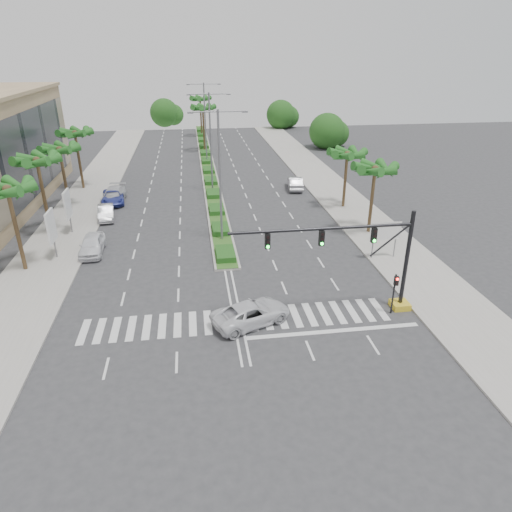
{
  "coord_description": "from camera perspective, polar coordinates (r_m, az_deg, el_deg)",
  "views": [
    {
      "loc": [
        -2.46,
        -26.03,
        16.75
      ],
      "look_at": [
        1.78,
        3.62,
        3.0
      ],
      "focal_mm": 32.0,
      "sensor_mm": 36.0,
      "label": 1
    }
  ],
  "objects": [
    {
      "name": "ground",
      "position": [
        31.05,
        -2.32,
        -8.01
      ],
      "size": [
        160.0,
        160.0,
        0.0
      ],
      "primitive_type": "plane",
      "color": "#333335",
      "rests_on": "ground"
    },
    {
      "name": "footpath_right",
      "position": [
        52.05,
        12.23,
        5.4
      ],
      "size": [
        6.0,
        120.0,
        0.15
      ],
      "primitive_type": "cube",
      "color": "gray",
      "rests_on": "ground"
    },
    {
      "name": "footpath_left",
      "position": [
        50.59,
        -22.25,
        3.52
      ],
      "size": [
        6.0,
        120.0,
        0.15
      ],
      "primitive_type": "cube",
      "color": "gray",
      "rests_on": "ground"
    },
    {
      "name": "median",
      "position": [
        73.0,
        -6.1,
        11.33
      ],
      "size": [
        2.2,
        75.0,
        0.2
      ],
      "primitive_type": "cube",
      "color": "gray",
      "rests_on": "ground"
    },
    {
      "name": "median_grass",
      "position": [
        72.97,
        -6.11,
        11.42
      ],
      "size": [
        1.8,
        75.0,
        0.04
      ],
      "primitive_type": "cube",
      "color": "#2A501B",
      "rests_on": "median"
    },
    {
      "name": "signal_gantry",
      "position": [
        31.5,
        14.59,
        -1.16
      ],
      "size": [
        12.6,
        1.2,
        7.2
      ],
      "color": "gold",
      "rests_on": "ground"
    },
    {
      "name": "pedestrian_signal",
      "position": [
        32.09,
        16.97,
        -3.8
      ],
      "size": [
        0.28,
        0.36,
        3.0
      ],
      "color": "black",
      "rests_on": "ground"
    },
    {
      "name": "direction_sign",
      "position": [
        40.21,
        15.88,
        2.85
      ],
      "size": [
        2.7,
        0.11,
        3.4
      ],
      "color": "slate",
      "rests_on": "ground"
    },
    {
      "name": "billboard_near",
      "position": [
        42.21,
        -24.23,
        3.35
      ],
      "size": [
        0.18,
        2.1,
        4.35
      ],
      "color": "slate",
      "rests_on": "ground"
    },
    {
      "name": "billboard_far",
      "position": [
        47.69,
        -22.49,
        5.95
      ],
      "size": [
        0.18,
        2.1,
        4.35
      ],
      "color": "slate",
      "rests_on": "ground"
    },
    {
      "name": "palm_left_near",
      "position": [
        39.96,
        -28.62,
        7.06
      ],
      "size": [
        4.57,
        4.68,
        7.55
      ],
      "color": "brown",
      "rests_on": "ground"
    },
    {
      "name": "palm_left_mid",
      "position": [
        47.22,
        -25.68,
        10.45
      ],
      "size": [
        4.57,
        4.68,
        7.95
      ],
      "color": "brown",
      "rests_on": "ground"
    },
    {
      "name": "palm_left_far",
      "position": [
        54.86,
        -23.33,
        11.93
      ],
      "size": [
        4.57,
        4.68,
        7.35
      ],
      "color": "brown",
      "rests_on": "ground"
    },
    {
      "name": "palm_left_end",
      "position": [
        62.44,
        -21.68,
        13.9
      ],
      "size": [
        4.57,
        4.68,
        7.75
      ],
      "color": "brown",
      "rests_on": "ground"
    },
    {
      "name": "palm_right_near",
      "position": [
        44.74,
        14.64,
        10.23
      ],
      "size": [
        4.57,
        4.68,
        7.05
      ],
      "color": "brown",
      "rests_on": "ground"
    },
    {
      "name": "palm_right_far",
      "position": [
        52.08,
        11.33,
        12.18
      ],
      "size": [
        4.57,
        4.68,
        6.75
      ],
      "color": "brown",
      "rests_on": "ground"
    },
    {
      "name": "palm_median_a",
      "position": [
        81.63,
        -6.66,
        17.76
      ],
      "size": [
        4.57,
        4.68,
        8.05
      ],
      "color": "brown",
      "rests_on": "ground"
    },
    {
      "name": "palm_median_b",
      "position": [
        96.54,
        -7.0,
        18.79
      ],
      "size": [
        4.57,
        4.68,
        8.05
      ],
      "color": "brown",
      "rests_on": "ground"
    },
    {
      "name": "streetlight_near",
      "position": [
        41.32,
        -4.55,
        10.66
      ],
      "size": [
        5.1,
        0.25,
        12.0
      ],
      "color": "slate",
      "rests_on": "ground"
    },
    {
      "name": "streetlight_mid",
      "position": [
        56.96,
        -5.71,
        14.49
      ],
      "size": [
        5.1,
        0.25,
        12.0
      ],
      "color": "slate",
      "rests_on": "ground"
    },
    {
      "name": "streetlight_far",
      "position": [
        72.76,
        -6.38,
        16.66
      ],
      "size": [
        5.1,
        0.25,
        12.0
      ],
      "color": "slate",
      "rests_on": "ground"
    },
    {
      "name": "car_parked_a",
      "position": [
        42.94,
        -19.8,
        1.35
      ],
      "size": [
        2.05,
        4.85,
        1.64
      ],
      "primitive_type": "imported",
      "rotation": [
        0.0,
        0.0,
        0.02
      ],
      "color": "white",
      "rests_on": "ground"
    },
    {
      "name": "car_parked_b",
      "position": [
        51.33,
        -18.26,
        5.21
      ],
      "size": [
        2.12,
        4.62,
        1.47
      ],
      "primitive_type": "imported",
      "rotation": [
        0.0,
        0.0,
        0.13
      ],
      "color": "#A3A3A8",
      "rests_on": "ground"
    },
    {
      "name": "car_parked_c",
      "position": [
        56.5,
        -17.43,
        7.07
      ],
      "size": [
        3.02,
        5.62,
        1.5
      ],
      "primitive_type": "imported",
      "rotation": [
        0.0,
        0.0,
        0.1
      ],
      "color": "#303C95",
      "rests_on": "ground"
    },
    {
      "name": "car_parked_d",
      "position": [
        57.02,
        -17.36,
        7.3
      ],
      "size": [
        2.7,
        5.78,
        1.63
      ],
      "primitive_type": "imported",
      "rotation": [
        0.0,
        0.0,
        -0.08
      ],
      "color": "silver",
      "rests_on": "ground"
    },
    {
      "name": "car_crossing",
      "position": [
        30.37,
        -0.6,
        -7.16
      ],
      "size": [
        5.9,
        4.36,
        1.49
      ],
      "primitive_type": "imported",
      "rotation": [
        0.0,
        0.0,
        1.97
      ],
      "color": "white",
      "rests_on": "ground"
    },
    {
      "name": "car_right",
      "position": [
        59.75,
        4.88,
        9.09
      ],
      "size": [
        2.31,
        5.1,
        1.62
      ],
      "primitive_type": "imported",
      "rotation": [
        0.0,
        0.0,
        3.02
      ],
      "color": "#B4B3B8",
      "rests_on": "ground"
    }
  ]
}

